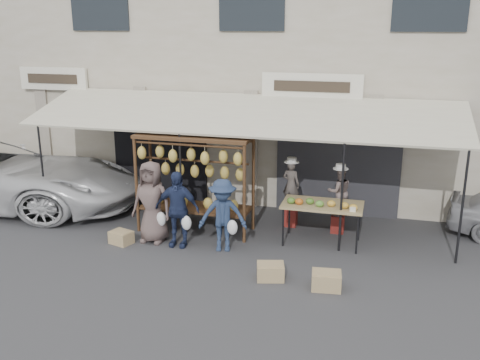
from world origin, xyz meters
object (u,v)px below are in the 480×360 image
object	(u,v)px
vendor_left	(291,185)
customer_left	(152,202)
crate_near_a	(270,272)
customer_right	(223,215)
produce_table	(322,206)
customer_mid	(177,209)
vendor_right	(339,192)
crate_far	(121,237)
banana_rack	(194,165)
crate_near_b	(326,281)

from	to	relation	value
vendor_left	customer_left	distance (m)	3.22
customer_left	crate_near_a	bearing A→B (deg)	-18.49
vendor_left	customer_right	distance (m)	2.12
produce_table	customer_left	world-z (taller)	customer_left
vendor_left	customer_mid	size ratio (longest dim) A/B	0.69
vendor_left	crate_near_a	world-z (taller)	vendor_left
vendor_right	customer_left	bearing A→B (deg)	2.68
vendor_left	crate_far	bearing A→B (deg)	45.90
vendor_right	crate_near_a	bearing A→B (deg)	50.17
vendor_left	banana_rack	bearing A→B (deg)	38.64
vendor_left	vendor_right	world-z (taller)	vendor_left
vendor_right	customer_right	bearing A→B (deg)	16.91
vendor_left	customer_left	world-z (taller)	customer_left
vendor_right	vendor_left	bearing A→B (deg)	-26.57
crate_near_b	crate_far	xyz separation A→B (m)	(-4.51, 0.90, -0.02)
crate_near_b	produce_table	bearing A→B (deg)	99.89
crate_far	vendor_right	bearing A→B (deg)	23.16
produce_table	crate_near_b	bearing A→B (deg)	-80.11
crate_near_a	crate_far	xyz separation A→B (m)	(-3.47, 0.79, -0.01)
banana_rack	produce_table	xyz separation A→B (m)	(2.87, -0.01, -0.69)
customer_right	crate_near_a	xyz separation A→B (m)	(1.24, -1.04, -0.62)
vendor_left	customer_mid	bearing A→B (deg)	54.99
crate_far	customer_mid	bearing A→B (deg)	10.90
customer_left	customer_right	xyz separation A→B (m)	(1.61, -0.07, -0.12)
vendor_right	customer_mid	bearing A→B (deg)	7.47
vendor_right	crate_near_a	distance (m)	2.98
customer_left	crate_far	bearing A→B (deg)	-150.52
vendor_left	vendor_right	xyz separation A→B (m)	(1.12, -0.13, -0.03)
banana_rack	crate_near_b	size ratio (longest dim) A/B	5.01
crate_near_a	crate_near_b	xyz separation A→B (m)	(1.04, -0.10, 0.01)
banana_rack	crate_near_a	distance (m)	3.22
produce_table	crate_far	size ratio (longest dim) A/B	3.72
vendor_left	produce_table	bearing A→B (deg)	146.71
banana_rack	vendor_left	bearing A→B (deg)	24.17
produce_table	vendor_right	distance (m)	0.84
banana_rack	vendor_left	world-z (taller)	banana_rack
customer_mid	vendor_right	bearing A→B (deg)	25.36
customer_left	customer_right	distance (m)	1.62
crate_near_a	crate_near_b	world-z (taller)	crate_near_b
customer_mid	crate_near_b	xyz separation A→B (m)	(3.29, -1.13, -0.67)
vendor_left	customer_mid	distance (m)	2.77
crate_near_b	vendor_left	bearing A→B (deg)	112.02
crate_near_a	crate_near_b	size ratio (longest dim) A/B	0.96
vendor_right	customer_mid	distance (m)	3.63
vendor_right	customer_left	size ratio (longest dim) A/B	0.62
crate_near_b	banana_rack	bearing A→B (deg)	147.93
vendor_right	crate_near_b	xyz separation A→B (m)	(0.07, -2.80, -0.81)
produce_table	crate_far	world-z (taller)	produce_table
vendor_right	crate_far	size ratio (longest dim) A/B	2.45
banana_rack	produce_table	world-z (taller)	banana_rack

